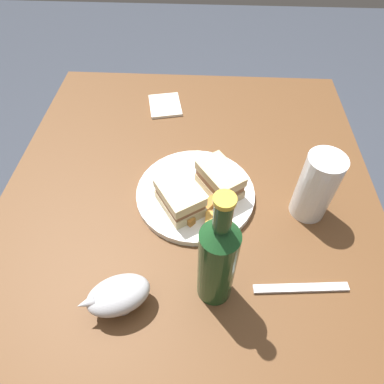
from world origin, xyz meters
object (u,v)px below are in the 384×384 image
plate (195,194)px  napkin (165,105)px  pint_glass (315,190)px  sandwich_half_left (180,198)px  gravy_boat (118,295)px  sandwich_half_right (220,180)px  fork (301,288)px  cider_bottle (217,261)px

plate → napkin: 0.36m
pint_glass → napkin: size_ratio=1.46×
sandwich_half_left → gravy_boat: sandwich_half_left is taller
sandwich_half_right → napkin: 0.37m
sandwich_half_left → napkin: size_ratio=1.16×
napkin → plate: bearing=-162.5°
sandwich_half_left → sandwich_half_right: 0.10m
napkin → fork: bearing=-150.3°
sandwich_half_left → pint_glass: bearing=-86.6°
plate → cider_bottle: size_ratio=0.98×
gravy_boat → napkin: gravy_boat is taller
plate → cider_bottle: 0.25m
sandwich_half_left → gravy_boat: (-0.22, 0.09, -0.01)m
pint_glass → fork: size_ratio=0.89×
sandwich_half_right → gravy_boat: 0.33m
plate → gravy_boat: 0.29m
cider_bottle → sandwich_half_left: bearing=23.1°
sandwich_half_left → cider_bottle: cider_bottle is taller
sandwich_half_left → cider_bottle: size_ratio=0.46×
plate → sandwich_half_left: bearing=144.5°
gravy_boat → sandwich_half_right: bearing=-32.9°
pint_glass → napkin: (0.37, 0.36, -0.07)m
plate → sandwich_half_right: sandwich_half_right is taller
gravy_boat → cider_bottle: bearing=-77.3°
cider_bottle → fork: size_ratio=1.54×
sandwich_half_left → sandwich_half_right: sandwich_half_right is taller
plate → sandwich_half_left: 0.07m
sandwich_half_right → pint_glass: bearing=-101.0°
gravy_boat → napkin: 0.60m
pint_glass → fork: 0.20m
plate → napkin: size_ratio=2.47×
gravy_boat → fork: (0.05, -0.33, -0.04)m
sandwich_half_right → cider_bottle: (-0.24, 0.01, 0.07)m
plate → napkin: (0.34, 0.11, -0.00)m
pint_glass → napkin: pint_glass is taller
fork → sandwich_half_right: bearing=119.7°
sandwich_half_right → sandwich_half_left: bearing=123.0°
sandwich_half_right → fork: (-0.23, -0.16, -0.04)m
sandwich_half_right → pint_glass: (-0.04, -0.20, 0.02)m
plate → fork: bearing=-135.9°
sandwich_half_left → sandwich_half_right: (0.06, -0.09, 0.00)m
sandwich_half_left → cider_bottle: (-0.18, -0.08, 0.07)m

